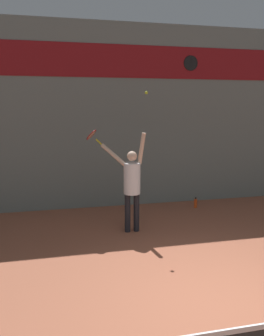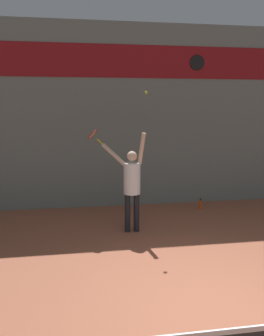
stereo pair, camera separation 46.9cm
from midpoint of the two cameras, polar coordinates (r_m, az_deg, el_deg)
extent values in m
plane|color=#9E563D|center=(5.15, 17.15, -22.76)|extent=(18.00, 18.00, 0.00)
cube|color=slate|center=(9.25, 3.85, 8.76)|extent=(18.00, 0.10, 5.00)
cube|color=maroon|center=(9.26, 4.05, 18.00)|extent=(7.78, 0.02, 0.85)
cylinder|color=black|center=(9.65, 12.70, 17.48)|extent=(0.38, 0.02, 0.38)
torus|color=black|center=(9.65, 12.70, 17.48)|extent=(0.41, 0.04, 0.41)
cube|color=black|center=(9.64, 12.75, 17.87)|extent=(0.02, 0.01, 0.15)
cylinder|color=black|center=(7.44, 1.03, -7.82)|extent=(0.13, 0.13, 0.89)
cylinder|color=black|center=(7.47, 2.60, -7.73)|extent=(0.13, 0.13, 0.89)
cylinder|color=white|center=(7.24, 1.86, -1.82)|extent=(0.37, 0.37, 0.70)
sphere|color=beige|center=(7.15, 1.88, 2.07)|extent=(0.22, 0.22, 0.22)
cylinder|color=beige|center=(7.14, 3.58, 3.37)|extent=(0.21, 0.19, 0.70)
cylinder|color=beige|center=(7.27, -1.39, 2.37)|extent=(0.54, 0.46, 0.47)
cylinder|color=yellow|center=(7.41, -3.79, 4.57)|extent=(0.16, 0.09, 0.15)
torus|color=red|center=(7.44, -5.08, 5.83)|extent=(0.32, 0.37, 0.24)
cylinder|color=beige|center=(7.44, -5.08, 5.83)|extent=(0.27, 0.31, 0.19)
sphere|color=#CCDB2D|center=(7.03, 4.45, 12.96)|extent=(0.06, 0.06, 0.06)
cylinder|color=#D84C19|center=(9.38, 13.25, -6.22)|extent=(0.09, 0.09, 0.25)
cylinder|color=black|center=(9.34, 13.29, -5.36)|extent=(0.05, 0.05, 0.04)
camera|label=1|loc=(0.23, -88.13, 0.35)|focal=35.00mm
camera|label=2|loc=(0.23, 91.87, -0.35)|focal=35.00mm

